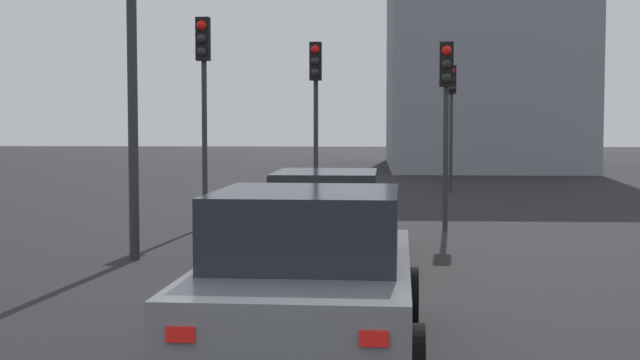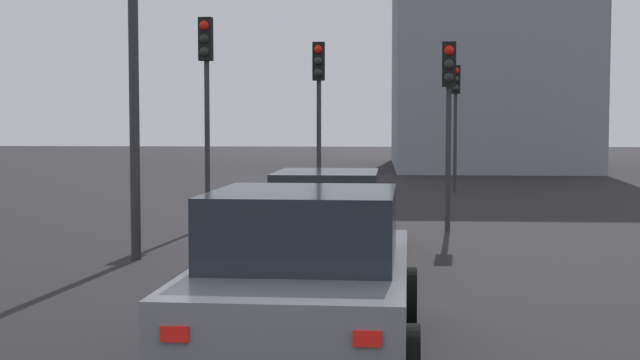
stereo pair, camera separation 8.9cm
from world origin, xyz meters
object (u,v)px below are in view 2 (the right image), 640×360
(car_yellow_lead, at_px, (328,217))
(traffic_light_far_left, at_px, (319,91))
(car_grey_second, at_px, (306,277))
(traffic_light_near_right, at_px, (456,101))
(traffic_light_near_left, at_px, (206,77))
(traffic_light_far_right, at_px, (449,95))

(car_yellow_lead, xyz_separation_m, traffic_light_far_left, (6.99, 0.61, 2.24))
(car_yellow_lead, relative_size, traffic_light_far_left, 1.18)
(car_grey_second, bearing_deg, traffic_light_far_left, 5.25)
(car_grey_second, height_order, traffic_light_near_right, traffic_light_near_right)
(traffic_light_far_left, bearing_deg, traffic_light_near_left, -39.19)
(traffic_light_near_right, bearing_deg, traffic_light_far_left, -25.96)
(car_yellow_lead, bearing_deg, traffic_light_far_right, -27.45)
(car_grey_second, distance_m, traffic_light_far_right, 10.39)
(traffic_light_near_right, distance_m, traffic_light_far_left, 8.37)
(car_yellow_lead, relative_size, car_grey_second, 1.08)
(car_yellow_lead, distance_m, traffic_light_near_right, 14.95)
(traffic_light_far_left, bearing_deg, car_yellow_lead, 6.90)
(car_grey_second, bearing_deg, traffic_light_near_left, 17.79)
(traffic_light_near_right, height_order, traffic_light_far_left, traffic_light_far_left)
(car_grey_second, xyz_separation_m, traffic_light_near_right, (20.30, -3.10, 2.14))
(car_grey_second, distance_m, traffic_light_far_left, 13.07)
(car_grey_second, relative_size, traffic_light_far_left, 1.09)
(traffic_light_far_right, bearing_deg, car_yellow_lead, -24.21)
(car_yellow_lead, bearing_deg, traffic_light_near_right, -11.83)
(traffic_light_far_left, relative_size, traffic_light_far_right, 1.07)
(car_yellow_lead, height_order, traffic_light_near_right, traffic_light_near_right)
(car_yellow_lead, relative_size, traffic_light_far_right, 1.27)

